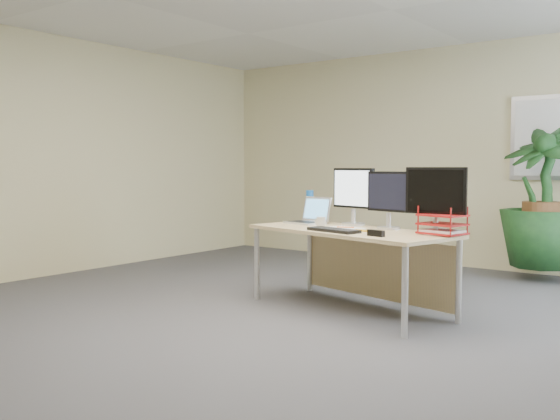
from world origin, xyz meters
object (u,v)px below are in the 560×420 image
Objects in this scene: monitor_left at (353,193)px; laptop at (310,217)px; desk at (358,245)px; monitor_right at (389,196)px; floor_plant at (542,211)px.

laptop is (-0.42, -0.09, -0.24)m from monitor_left.
monitor_left is (-0.19, 0.24, 0.44)m from desk.
monitor_left is 0.49m from laptop.
desk is 3.96× the size of monitor_right.
desk is 0.65m from laptop.
desk is at bearing -111.44° from floor_plant.
floor_plant is 2.33m from monitor_right.
desk is 1.29× the size of floor_plant.
laptop is at bearing -167.81° from monitor_left.
floor_plant is 3.73× the size of laptop.
floor_plant is 2.66m from laptop.
floor_plant reaches higher than monitor_left.
monitor_left reaches higher than monitor_right.
monitor_right reaches higher than laptop.
floor_plant is at bearing 55.17° from laptop.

